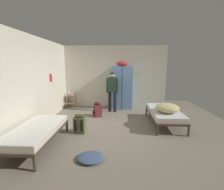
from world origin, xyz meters
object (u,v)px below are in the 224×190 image
object	(u,v)px
person_traveler	(112,88)
clothes_pile_denim	(90,157)
locker_bank	(122,87)
shelf_unit	(71,100)
bed_left_front	(36,131)
backpack_olive	(80,124)
water_bottle	(69,93)
backpack_maroon	(97,110)
lotion_bottle	(72,94)
bed_right	(164,113)
bedding_heap	(167,108)

from	to	relation	value
person_traveler	clothes_pile_denim	bearing A→B (deg)	-94.63
clothes_pile_denim	locker_bank	bearing A→B (deg)	80.58
shelf_unit	bed_left_front	xyz separation A→B (m)	(0.25, -3.60, 0.04)
person_traveler	backpack_olive	bearing A→B (deg)	-110.61
water_bottle	backpack_maroon	bearing A→B (deg)	-41.17
person_traveler	backpack_olive	world-z (taller)	person_traveler
shelf_unit	backpack_maroon	bearing A→B (deg)	-42.34
person_traveler	backpack_olive	size ratio (longest dim) A/B	2.93
backpack_olive	bed_left_front	bearing A→B (deg)	-134.12
lotion_bottle	water_bottle	bearing A→B (deg)	158.20
clothes_pile_denim	water_bottle	bearing A→B (deg)	112.30
shelf_unit	locker_bank	bearing A→B (deg)	-0.28
bed_right	bedding_heap	distance (m)	0.38
shelf_unit	lotion_bottle	distance (m)	0.30
bedding_heap	bed_right	bearing A→B (deg)	89.62
backpack_maroon	clothes_pile_denim	size ratio (longest dim) A/B	1.01
shelf_unit	clothes_pile_denim	distance (m)	4.41
shelf_unit	water_bottle	world-z (taller)	water_bottle
locker_bank	backpack_maroon	xyz separation A→B (m)	(-0.93, -1.23, -0.71)
backpack_maroon	backpack_olive	bearing A→B (deg)	-100.81
person_traveler	backpack_maroon	world-z (taller)	person_traveler
water_bottle	backpack_olive	world-z (taller)	water_bottle
shelf_unit	bed_right	xyz separation A→B (m)	(3.65, -1.94, 0.04)
locker_bank	shelf_unit	world-z (taller)	locker_bank
backpack_olive	backpack_maroon	bearing A→B (deg)	79.19
shelf_unit	bedding_heap	size ratio (longest dim) A/B	0.75
backpack_olive	shelf_unit	bearing A→B (deg)	111.35
shelf_unit	lotion_bottle	xyz separation A→B (m)	(0.07, -0.04, 0.29)
bed_right	lotion_bottle	bearing A→B (deg)	151.99
bed_right	clothes_pile_denim	world-z (taller)	bed_right
bedding_heap	person_traveler	world-z (taller)	person_traveler
shelf_unit	backpack_olive	size ratio (longest dim) A/B	1.04
locker_bank	backpack_maroon	bearing A→B (deg)	-127.00
locker_bank	clothes_pile_denim	xyz separation A→B (m)	(-0.68, -4.09, -0.92)
locker_bank	clothes_pile_denim	size ratio (longest dim) A/B	3.81
bed_right	lotion_bottle	xyz separation A→B (m)	(-3.58, 1.90, 0.26)
shelf_unit	bed_right	size ratio (longest dim) A/B	0.30
shelf_unit	person_traveler	world-z (taller)	person_traveler
locker_bank	water_bottle	distance (m)	2.38
bed_right	bed_left_front	distance (m)	3.78
person_traveler	clothes_pile_denim	xyz separation A→B (m)	(-0.29, -3.54, -0.92)
clothes_pile_denim	bedding_heap	bearing A→B (deg)	42.59
shelf_unit	backpack_olive	bearing A→B (deg)	-68.65
bed_left_front	lotion_bottle	xyz separation A→B (m)	(-0.18, 3.56, 0.26)
bedding_heap	clothes_pile_denim	bearing A→B (deg)	-137.41
backpack_maroon	locker_bank	bearing A→B (deg)	53.00
person_traveler	backpack_olive	distance (m)	2.44
locker_bank	backpack_maroon	size ratio (longest dim) A/B	3.76
locker_bank	lotion_bottle	bearing A→B (deg)	-179.26
bed_right	bed_left_front	bearing A→B (deg)	-154.04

